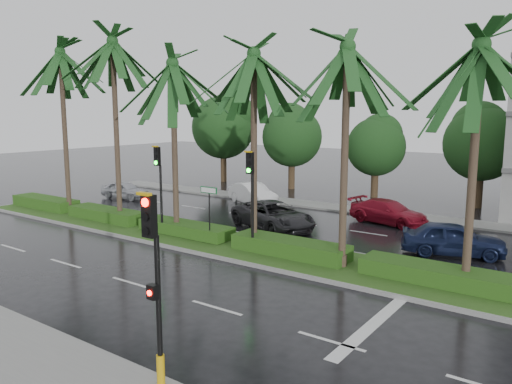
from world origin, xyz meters
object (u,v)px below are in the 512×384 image
Objects in this scene: signal_near at (155,283)px; car_white at (253,194)px; car_darkgrey at (273,215)px; street_sign at (209,200)px; car_silver at (125,190)px; car_blue at (453,239)px; signal_median_left at (159,177)px; car_red at (388,212)px.

car_white is (-11.50, 19.51, -1.80)m from signal_near.
street_sign is at bearing -165.42° from car_darkgrey.
car_silver is 0.85× the size of car_blue.
car_white is (-4.50, 9.64, -1.42)m from street_sign.
signal_median_left is 3.13m from street_sign.
car_darkgrey reaches higher than car_red.
street_sign is 0.72× the size of car_silver.
signal_near is 15.10m from car_blue.
street_sign is at bearing -131.22° from car_white.
signal_near is at bearing 151.43° from car_blue.
car_blue is at bearing 22.17° from signal_median_left.
car_blue is (2.50, 14.78, -1.78)m from signal_near.
car_blue is (12.50, 5.09, -2.27)m from signal_median_left.
signal_median_left is 1.03× the size of car_blue.
signal_near is 12.11m from street_sign.
signal_median_left is 13.69m from car_blue.
car_darkgrey is at bearing -111.93° from car_white.
signal_near is 15.89m from car_darkgrey.
car_red is (9.50, -0.40, -0.06)m from car_white.
signal_median_left is at bearing -147.57° from car_white.
street_sign is 0.60× the size of car_white.
signal_median_left reaches higher than car_blue.
car_white is (-1.50, 9.82, -2.29)m from signal_median_left.
signal_median_left is 12.25m from car_silver.
car_blue reaches higher than car_silver.
signal_near reaches higher than car_darkgrey.
car_darkgrey is (13.70, -1.64, 0.11)m from car_silver.
car_silver is at bearing 141.56° from signal_near.
street_sign is 10.79m from car_blue.
street_sign is 14.65m from car_silver.
car_red is at bearing -68.64° from car_white.
car_darkgrey reaches higher than car_silver.
car_blue reaches higher than car_darkgrey.
car_blue is at bearing -84.90° from car_white.
street_sign reaches higher than car_red.
car_blue is at bearing 80.40° from signal_near.
car_white is at bearing 99.74° from car_red.
car_white is at bearing 65.22° from car_darkgrey.
car_darkgrey is (5.00, -5.12, 0.02)m from car_white.
car_silver is (-20.20, 16.03, -1.89)m from signal_near.
street_sign reaches higher than car_white.
car_white reaches higher than car_red.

